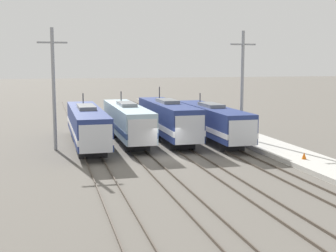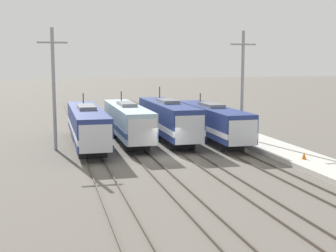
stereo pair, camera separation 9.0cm
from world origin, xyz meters
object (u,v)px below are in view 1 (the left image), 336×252
object	(u,v)px
locomotive_center_right	(168,120)
catenary_tower_left	(54,87)
locomotive_center_left	(128,122)
locomotive_far_right	(213,122)
traffic_cone	(304,156)
catenary_tower_right	(242,85)
locomotive_far_left	(87,125)

from	to	relation	value
locomotive_center_right	catenary_tower_left	distance (m)	12.40
locomotive_center_left	catenary_tower_left	xyz separation A→B (m)	(-7.35, -2.62, 3.83)
locomotive_far_right	catenary_tower_left	bearing A→B (deg)	-178.27
locomotive_center_left	locomotive_center_right	size ratio (longest dim) A/B	1.03
traffic_cone	catenary_tower_left	bearing A→B (deg)	149.79
locomotive_far_right	catenary_tower_right	world-z (taller)	catenary_tower_right
locomotive_center_left	locomotive_far_right	distance (m)	8.81
locomotive_center_left	locomotive_far_left	bearing A→B (deg)	-160.51
catenary_tower_left	traffic_cone	size ratio (longest dim) A/B	20.09
catenary_tower_left	catenary_tower_right	xyz separation A→B (m)	(18.90, 0.00, 0.00)
traffic_cone	locomotive_center_left	bearing A→B (deg)	131.05
locomotive_far_right	traffic_cone	world-z (taller)	locomotive_far_right
locomotive_far_left	locomotive_center_right	size ratio (longest dim) A/B	1.11
locomotive_center_left	catenary_tower_right	world-z (taller)	catenary_tower_right
locomotive_far_left	catenary_tower_right	world-z (taller)	catenary_tower_right
locomotive_far_left	traffic_cone	world-z (taller)	locomotive_far_left
locomotive_far_left	locomotive_center_right	bearing A→B (deg)	7.39
locomotive_far_right	catenary_tower_left	size ratio (longest dim) A/B	1.47
locomotive_far_right	catenary_tower_right	bearing A→B (deg)	-9.07
catenary_tower_right	locomotive_center_left	bearing A→B (deg)	167.21
catenary_tower_right	traffic_cone	distance (m)	12.54
catenary_tower_left	traffic_cone	bearing A→B (deg)	-30.21
locomotive_center_right	locomotive_far_left	bearing A→B (deg)	-172.61
locomotive_center_left	traffic_cone	distance (m)	18.61
locomotive_center_left	locomotive_far_right	size ratio (longest dim) A/B	1.00
locomotive_far_left	locomotive_far_right	distance (m)	12.83
locomotive_far_right	traffic_cone	distance (m)	12.48
catenary_tower_right	traffic_cone	bearing A→B (deg)	-86.83
locomotive_center_left	traffic_cone	size ratio (longest dim) A/B	29.52
locomotive_center_left	catenary_tower_right	bearing A→B (deg)	-12.79
catenary_tower_right	traffic_cone	xyz separation A→B (m)	(0.63, -11.37, -5.26)
catenary_tower_left	catenary_tower_right	bearing A→B (deg)	0.00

